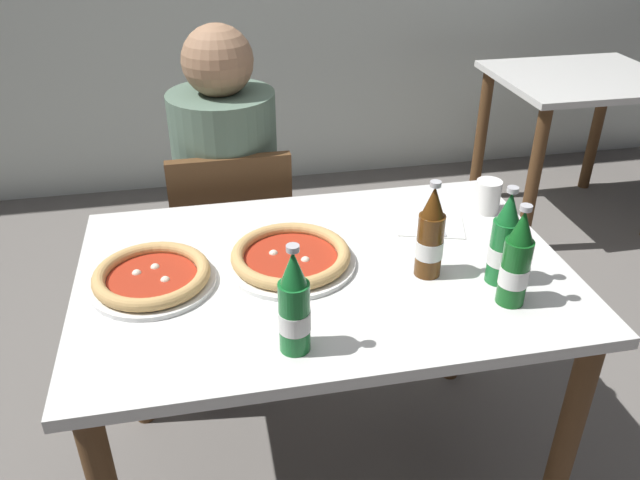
{
  "coord_description": "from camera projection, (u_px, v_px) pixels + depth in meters",
  "views": [
    {
      "loc": [
        -0.27,
        -1.3,
        1.61
      ],
      "look_at": [
        0.0,
        0.05,
        0.8
      ],
      "focal_mm": 35.94,
      "sensor_mm": 36.0,
      "label": 1
    }
  ],
  "objects": [
    {
      "name": "chair_behind_table",
      "position": [
        233.0,
        244.0,
        2.2
      ],
      "size": [
        0.4,
        0.4,
        0.85
      ],
      "rotation": [
        0.0,
        0.0,
        3.15
      ],
      "color": "brown",
      "rests_on": "ground_plane"
    },
    {
      "name": "dining_table_background",
      "position": [
        577.0,
        107.0,
        3.1
      ],
      "size": [
        0.8,
        0.7,
        0.75
      ],
      "color": "silver",
      "rests_on": "ground_plane"
    },
    {
      "name": "beer_bottle_extra",
      "position": [
        516.0,
        263.0,
        1.41
      ],
      "size": [
        0.07,
        0.07,
        0.25
      ],
      "color": "#14591E",
      "rests_on": "dining_table_main"
    },
    {
      "name": "pizza_margherita_near",
      "position": [
        291.0,
        257.0,
        1.59
      ],
      "size": [
        0.32,
        0.32,
        0.04
      ],
      "color": "white",
      "rests_on": "dining_table_main"
    },
    {
      "name": "dining_table_main",
      "position": [
        324.0,
        305.0,
        1.64
      ],
      "size": [
        1.2,
        0.8,
        0.75
      ],
      "color": "silver",
      "rests_on": "ground_plane"
    },
    {
      "name": "pizza_marinara_far",
      "position": [
        152.0,
        277.0,
        1.51
      ],
      "size": [
        0.3,
        0.3,
        0.04
      ],
      "color": "white",
      "rests_on": "dining_table_main"
    },
    {
      "name": "ground_plane",
      "position": [
        323.0,
        472.0,
        1.97
      ],
      "size": [
        8.0,
        8.0,
        0.0
      ],
      "primitive_type": "plane",
      "color": "slate"
    },
    {
      "name": "beer_bottle_center",
      "position": [
        294.0,
        307.0,
        1.27
      ],
      "size": [
        0.07,
        0.07,
        0.25
      ],
      "color": "#196B2D",
      "rests_on": "dining_table_main"
    },
    {
      "name": "napkin_with_cutlery",
      "position": [
        430.0,
        221.0,
        1.78
      ],
      "size": [
        0.23,
        0.23,
        0.01
      ],
      "color": "white",
      "rests_on": "dining_table_main"
    },
    {
      "name": "beer_bottle_right",
      "position": [
        430.0,
        237.0,
        1.51
      ],
      "size": [
        0.07,
        0.07,
        0.25
      ],
      "color": "#512D0F",
      "rests_on": "dining_table_main"
    },
    {
      "name": "paper_cup",
      "position": [
        488.0,
        196.0,
        1.82
      ],
      "size": [
        0.07,
        0.07,
        0.09
      ],
      "primitive_type": "cylinder",
      "color": "white",
      "rests_on": "dining_table_main"
    },
    {
      "name": "diner_seated",
      "position": [
        230.0,
        211.0,
        2.19
      ],
      "size": [
        0.34,
        0.34,
        1.21
      ],
      "color": "#2D3342",
      "rests_on": "ground_plane"
    },
    {
      "name": "beer_bottle_left",
      "position": [
        504.0,
        243.0,
        1.48
      ],
      "size": [
        0.07,
        0.07,
        0.25
      ],
      "color": "#196B2D",
      "rests_on": "dining_table_main"
    }
  ]
}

